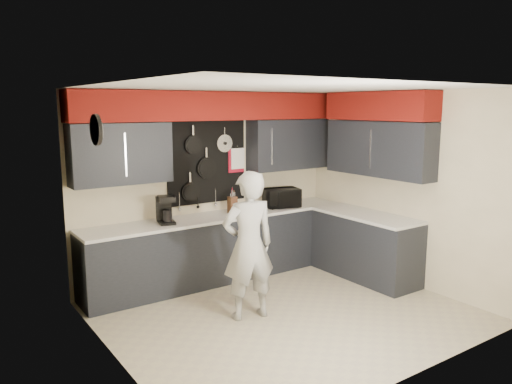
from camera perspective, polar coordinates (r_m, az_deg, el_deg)
ground at (r=6.05m, az=3.34°, el=-13.61°), size 4.00×4.00×0.00m
back_wall_assembly at (r=6.89m, az=-4.70°, el=6.52°), size 4.00×0.36×2.60m
right_wall_assembly at (r=7.04m, az=14.18°, el=5.77°), size 0.36×3.50×2.60m
left_wall_assembly at (r=4.73m, az=-16.07°, el=-3.64°), size 0.05×3.50×2.60m
base_cabinets at (r=7.02m, az=0.83°, el=-6.26°), size 3.95×2.20×0.92m
microwave at (r=7.39m, az=2.95°, el=-0.66°), size 0.57×0.45×0.28m
knife_block at (r=6.95m, az=-2.71°, el=-1.50°), size 0.11×0.11×0.24m
utensil_crock at (r=7.04m, az=-2.63°, el=-1.75°), size 0.11×0.11×0.14m
coffee_maker at (r=6.45m, az=-10.29°, el=-1.94°), size 0.25×0.28×0.36m
person at (r=5.64m, az=-0.87°, el=-6.14°), size 0.69×0.51×1.70m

